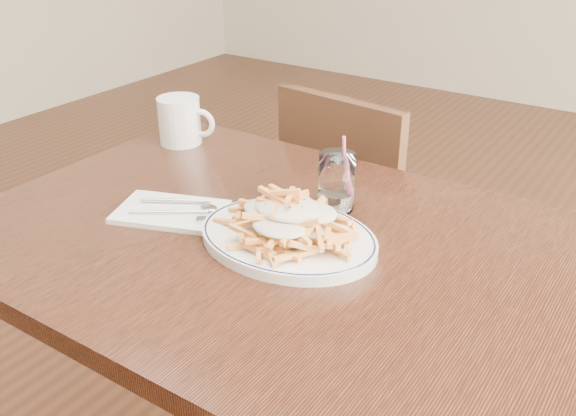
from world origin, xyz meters
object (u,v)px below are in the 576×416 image
Objects in this scene: chair_far at (355,212)px; loaded_fries at (288,214)px; table at (288,277)px; coffee_mug at (181,121)px; fries_plate at (288,238)px; water_glass at (336,185)px.

loaded_fries reaches higher than chair_far.
loaded_fries is at bearing -72.69° from chair_far.
table is 0.70m from chair_far.
table is 8.40× the size of coffee_mug.
chair_far is 2.45× the size of fries_plate.
chair_far is at bearing 53.40° from coffee_mug.
water_glass reaches higher than chair_far.
chair_far is at bearing 107.10° from table.
table is at bearing 119.58° from loaded_fries.
coffee_mug is (-0.48, 0.26, 0.14)m from table.
chair_far is 0.59m from coffee_mug.
fries_plate is 2.39× the size of coffee_mug.
coffee_mug reaches higher than chair_far.
fries_plate is 0.05m from loaded_fries.
water_glass is at bearing 89.59° from fries_plate.
fries_plate is at bearing -84.29° from loaded_fries.
coffee_mug is (-0.49, 0.10, 0.01)m from water_glass.
coffee_mug is (-0.49, 0.27, 0.05)m from fries_plate.
coffee_mug is (-0.49, 0.27, -0.00)m from loaded_fries.
loaded_fries reaches higher than table.
water_glass reaches higher than fries_plate.
chair_far is 0.76m from loaded_fries.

